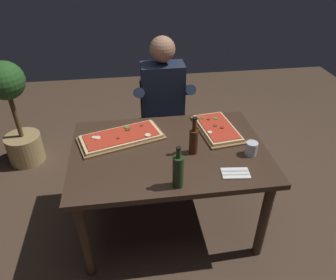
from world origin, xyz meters
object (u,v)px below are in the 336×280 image
wine_bottle_dark (194,140)px  tumbler_near_camera (251,149)px  potted_plant_corner (15,113)px  pizza_rectangular_front (121,137)px  dining_table (169,160)px  pizza_rectangular_left (217,129)px  diner_chair (162,120)px  oil_bottle_amber (179,171)px  seated_diner (163,103)px

wine_bottle_dark → tumbler_near_camera: (0.40, -0.08, -0.06)m
wine_bottle_dark → potted_plant_corner: size_ratio=0.26×
pizza_rectangular_front → dining_table: bearing=-28.2°
pizza_rectangular_left → tumbler_near_camera: bearing=-65.9°
dining_table → tumbler_near_camera: tumbler_near_camera is taller
pizza_rectangular_front → tumbler_near_camera: bearing=-19.3°
wine_bottle_dark → diner_chair: (-0.11, 0.91, -0.36)m
oil_bottle_amber → tumbler_near_camera: oil_bottle_amber is taller
oil_bottle_amber → wine_bottle_dark: bearing=64.1°
pizza_rectangular_left → seated_diner: size_ratio=0.39×
pizza_rectangular_left → diner_chair: 0.79m
tumbler_near_camera → seated_diner: (-0.51, 0.87, -0.05)m
wine_bottle_dark → potted_plant_corner: bearing=144.0°
wine_bottle_dark → dining_table: bearing=160.8°
oil_bottle_amber → potted_plant_corner: bearing=133.6°
diner_chair → potted_plant_corner: 1.44m
pizza_rectangular_front → wine_bottle_dark: wine_bottle_dark is taller
wine_bottle_dark → oil_bottle_amber: 0.36m
pizza_rectangular_left → seated_diner: bearing=123.7°
dining_table → pizza_rectangular_left: size_ratio=2.73×
pizza_rectangular_front → wine_bottle_dark: 0.56m
diner_chair → seated_diner: (0.00, -0.12, 0.26)m
wine_bottle_dark → diner_chair: wine_bottle_dark is taller
pizza_rectangular_left → oil_bottle_amber: 0.72m
dining_table → tumbler_near_camera: bearing=-13.5°
oil_bottle_amber → seated_diner: bearing=87.5°
dining_table → oil_bottle_amber: size_ratio=4.88×
dining_table → pizza_rectangular_left: 0.47m
wine_bottle_dark → tumbler_near_camera: size_ratio=2.91×
pizza_rectangular_front → pizza_rectangular_left: (0.75, 0.02, -0.00)m
dining_table → pizza_rectangular_left: pizza_rectangular_left is taller
tumbler_near_camera → diner_chair: diner_chair is taller
dining_table → pizza_rectangular_left: bearing=26.1°
oil_bottle_amber → diner_chair: (0.05, 1.24, -0.37)m
oil_bottle_amber → pizza_rectangular_left: bearing=55.3°
oil_bottle_amber → potted_plant_corner: potted_plant_corner is taller
pizza_rectangular_left → potted_plant_corner: (-1.78, 0.85, -0.19)m
dining_table → wine_bottle_dark: (0.16, -0.06, 0.20)m
oil_bottle_amber → diner_chair: oil_bottle_amber is taller
pizza_rectangular_front → oil_bottle_amber: (0.34, -0.57, 0.10)m
oil_bottle_amber → potted_plant_corner: 2.01m
pizza_rectangular_front → potted_plant_corner: potted_plant_corner is taller
diner_chair → potted_plant_corner: (-1.42, 0.20, 0.08)m
wine_bottle_dark → tumbler_near_camera: bearing=-11.0°
wine_bottle_dark → oil_bottle_amber: size_ratio=0.99×
dining_table → wine_bottle_dark: wine_bottle_dark is taller
pizza_rectangular_front → oil_bottle_amber: size_ratio=2.37×
wine_bottle_dark → diner_chair: 0.99m
potted_plant_corner → pizza_rectangular_front: bearing=-40.3°
oil_bottle_amber → pizza_rectangular_front: bearing=121.1°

